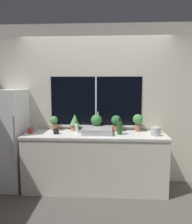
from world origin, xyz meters
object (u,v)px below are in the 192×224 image
Objects in this scene: potted_plant_far_right at (138,121)px; mug_red at (30,131)px; potted_plant_far_left at (54,122)px; mug_yellow at (158,130)px; kettle at (155,131)px; bottle_tall at (120,127)px; potted_plant_center at (96,121)px; mug_black at (56,131)px; soap_bottle at (77,128)px; mug_grey at (34,129)px; refrigerator at (2,139)px; potted_plant_left at (75,122)px; sink at (97,131)px; potted_plant_right at (116,122)px.

potted_plant_far_right reaches higher than mug_red.
potted_plant_far_left is 2.55× the size of mug_yellow.
bottle_tall is at bearing 174.85° from kettle.
potted_plant_far_left reaches higher than kettle.
potted_plant_far_left is 0.88× the size of potted_plant_center.
bottle_tall is 0.55m from kettle.
potted_plant_far_right reaches higher than potted_plant_center.
mug_black is at bearing -156.93° from potted_plant_center.
mug_black is (-0.32, -0.08, -0.04)m from soap_bottle.
mug_grey is (-1.05, -0.10, -0.12)m from potted_plant_center.
refrigerator reaches higher than potted_plant_left.
potted_plant_far_left is at bearing 17.27° from mug_grey.
potted_plant_far_left is 0.73m from potted_plant_center.
potted_plant_far_right is at bearing 159.90° from mug_yellow.
mug_red is at bearing -159.66° from potted_plant_left.
mug_black is 0.90× the size of mug_yellow.
sink reaches higher than bottle_tall.
bottle_tall is 1.83× the size of kettle.
mug_grey is (-0.00, 0.15, 0.01)m from mug_red.
potted_plant_right and bottle_tall have the same top height.
refrigerator is 16.84× the size of mug_yellow.
mug_yellow is (0.67, -0.12, -0.11)m from potted_plant_right.
bottle_tall reaches higher than soap_bottle.
bottle_tall reaches higher than mug_grey.
sink is 0.36m from bottle_tall.
potted_plant_right is 1.00m from mug_black.
kettle is at bearing -5.15° from bottle_tall.
mug_red is at bearing -178.08° from sink.
sink is 1.78× the size of bottle_tall.
potted_plant_far_right is 1.46× the size of soap_bottle.
potted_plant_center is at bearing 7.29° from refrigerator.
refrigerator is 0.89m from potted_plant_far_left.
kettle is (1.97, -0.21, 0.03)m from mug_grey.
bottle_tall is 2.78× the size of mug_yellow.
mug_grey is (-1.07, 0.12, -0.00)m from sink.
potted_plant_left is at bearing 180.00° from potted_plant_far_right.
potted_plant_left reaches higher than bottle_tall.
potted_plant_right reaches higher than potted_plant_far_left.
potted_plant_right is (1.06, 0.00, 0.01)m from potted_plant_far_left.
mug_black is 1.07× the size of mug_red.
refrigerator is 2.27m from potted_plant_far_right.
soap_bottle is at bearing 5.09° from mug_red.
mug_yellow is 0.21m from kettle.
bottle_tall is (0.68, -0.07, 0.03)m from soap_bottle.
potted_plant_far_right is (1.42, 0.00, 0.04)m from potted_plant_far_left.
potted_plant_left is 0.74m from mug_red.
mug_yellow is at bearing 5.32° from mug_black.
refrigerator reaches higher than soap_bottle.
potted_plant_far_left is 0.91× the size of potted_plant_right.
potted_plant_left is 3.49× the size of mug_red.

